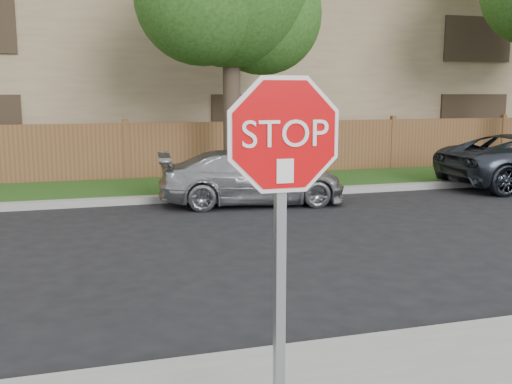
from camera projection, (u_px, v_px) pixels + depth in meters
name	position (u px, v px, depth m)	size (l,w,h in m)	color
ground	(230.00, 361.00, 5.43)	(90.00, 90.00, 0.00)	black
far_curb	(139.00, 200.00, 13.12)	(70.00, 0.30, 0.15)	gray
grass_strip	(133.00, 189.00, 14.68)	(70.00, 3.00, 0.12)	#1E4714
fence	(126.00, 153.00, 16.07)	(70.00, 0.12, 1.60)	brown
apartment_building	(111.00, 60.00, 20.92)	(35.20, 9.20, 7.20)	#8B7256
stop_sign	(283.00, 186.00, 3.72)	(1.01, 0.13, 2.55)	gray
sedan_right	(252.00, 177.00, 12.98)	(1.64, 4.04, 1.17)	#9A9CA1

